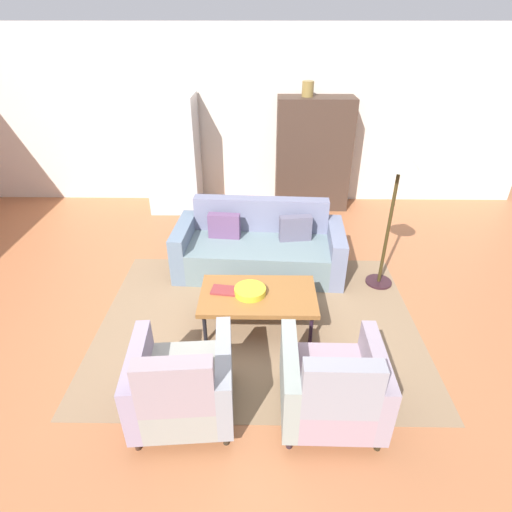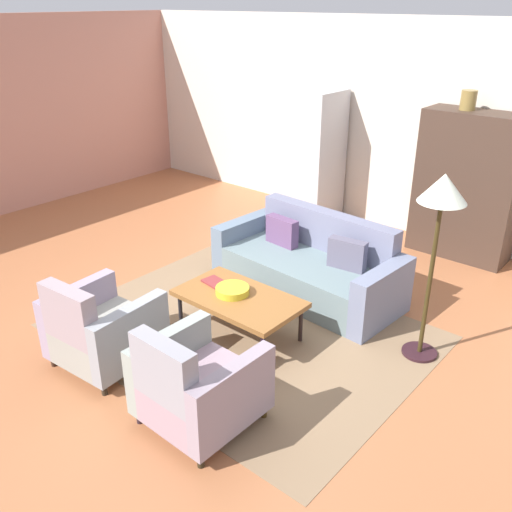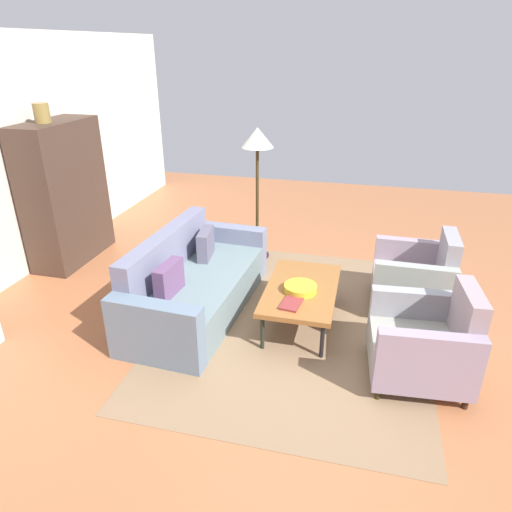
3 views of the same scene
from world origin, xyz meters
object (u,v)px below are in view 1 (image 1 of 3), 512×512
at_px(couch, 259,248).
at_px(fruit_bowl, 250,291).
at_px(vase_tall, 308,89).
at_px(floor_lamp, 399,171).
at_px(coffee_table, 258,297).
at_px(cabinet, 313,155).
at_px(book_stack, 225,290).
at_px(armchair_left, 182,387).
at_px(refrigerator, 173,154).
at_px(armchair_right, 332,389).

bearing_deg(couch, fruit_bowl, 89.19).
relative_size(vase_tall, floor_lamp, 0.13).
xyz_separation_m(coffee_table, vase_tall, (0.72, 3.21, 1.53)).
relative_size(fruit_bowl, vase_tall, 1.45).
distance_m(couch, cabinet, 2.29).
relative_size(book_stack, cabinet, 0.16).
bearing_deg(cabinet, armchair_left, -108.46).
bearing_deg(book_stack, armchair_left, -101.47).
bearing_deg(coffee_table, refrigerator, 114.37).
bearing_deg(couch, floor_lamp, 169.74).
bearing_deg(couch, armchair_right, 107.59).
relative_size(fruit_bowl, refrigerator, 0.18).
xyz_separation_m(couch, cabinet, (0.86, 2.03, 0.61)).
xyz_separation_m(coffee_table, floor_lamp, (1.50, 0.82, 1.07)).
xyz_separation_m(armchair_left, fruit_bowl, (0.51, 1.17, 0.11)).
relative_size(armchair_right, cabinet, 0.49).
height_order(coffee_table, vase_tall, vase_tall).
bearing_deg(cabinet, couch, -113.03).
relative_size(armchair_right, fruit_bowl, 2.71).
xyz_separation_m(fruit_bowl, vase_tall, (0.80, 3.21, 1.46)).
height_order(armchair_left, refrigerator, refrigerator).
height_order(fruit_bowl, vase_tall, vase_tall).
bearing_deg(fruit_bowl, armchair_left, -113.71).
relative_size(armchair_right, floor_lamp, 0.51).
bearing_deg(couch, vase_tall, -105.97).
distance_m(armchair_left, book_stack, 1.24).
bearing_deg(cabinet, armchair_right, -93.50).
bearing_deg(fruit_bowl, cabinet, 73.53).
relative_size(cabinet, refrigerator, 0.97).
relative_size(armchair_left, floor_lamp, 0.51).
xyz_separation_m(armchair_left, floor_lamp, (2.09, 1.99, 1.10)).
bearing_deg(book_stack, cabinet, 69.01).
bearing_deg(book_stack, refrigerator, 109.06).
xyz_separation_m(armchair_left, vase_tall, (1.31, 4.38, 1.57)).
bearing_deg(floor_lamp, cabinet, 104.72).
xyz_separation_m(armchair_right, floor_lamp, (0.90, 1.99, 1.10)).
bearing_deg(fruit_bowl, refrigerator, 113.09).
xyz_separation_m(coffee_table, refrigerator, (-1.41, 3.11, 0.55)).
xyz_separation_m(couch, coffee_table, (-0.01, -1.19, 0.09)).
distance_m(cabinet, floor_lamp, 2.53).
bearing_deg(coffee_table, vase_tall, 77.40).
xyz_separation_m(armchair_right, cabinet, (0.27, 4.38, 0.56)).
xyz_separation_m(couch, floor_lamp, (1.49, -0.36, 1.16)).
relative_size(armchair_left, cabinet, 0.49).
xyz_separation_m(vase_tall, floor_lamp, (0.78, -2.39, -0.47)).
xyz_separation_m(fruit_bowl, refrigerator, (-1.33, 3.11, 0.48)).
height_order(armchair_right, cabinet, cabinet).
relative_size(armchair_left, vase_tall, 3.93).
distance_m(armchair_right, floor_lamp, 2.44).
xyz_separation_m(refrigerator, floor_lamp, (2.90, -2.29, 0.52)).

